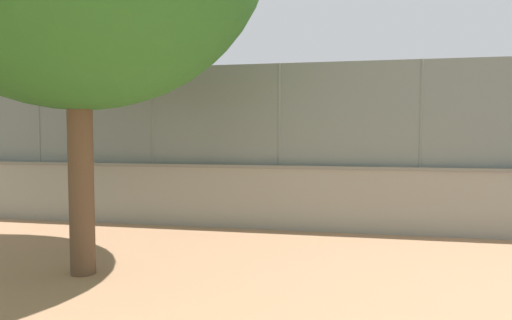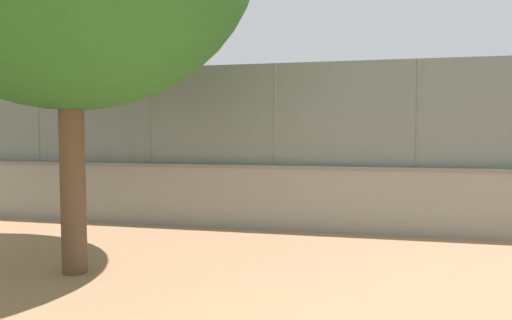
{
  "view_description": "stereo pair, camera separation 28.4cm",
  "coord_description": "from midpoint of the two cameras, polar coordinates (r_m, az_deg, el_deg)",
  "views": [
    {
      "loc": [
        -1.06,
        20.51,
        2.27
      ],
      "look_at": [
        2.6,
        4.95,
        1.3
      ],
      "focal_mm": 32.38,
      "sensor_mm": 36.0,
      "label": 1
    },
    {
      "loc": [
        -1.34,
        20.44,
        2.27
      ],
      "look_at": [
        2.6,
        4.95,
        1.3
      ],
      "focal_mm": 32.38,
      "sensor_mm": 36.0,
      "label": 2
    }
  ],
  "objects": [
    {
      "name": "ground_plane",
      "position": [
        20.63,
        9.84,
        -2.9
      ],
      "size": [
        260.0,
        260.0,
        0.0
      ],
      "primitive_type": "plane",
      "color": "tan"
    },
    {
      "name": "perimeter_wall",
      "position": [
        10.7,
        10.42,
        -4.71
      ],
      "size": [
        28.77,
        1.33,
        1.51
      ],
      "color": "gray",
      "rests_on": "ground_plane"
    },
    {
      "name": "fence_panel_on_wall",
      "position": [
        10.6,
        10.53,
        5.62
      ],
      "size": [
        28.25,
        0.99,
        2.35
      ],
      "color": "slate",
      "rests_on": "perimeter_wall"
    },
    {
      "name": "player_foreground_swinging",
      "position": [
        22.05,
        -5.54,
        -0.07
      ],
      "size": [
        0.9,
        0.96,
        1.56
      ],
      "color": "#591919",
      "rests_on": "ground_plane"
    },
    {
      "name": "player_at_service_line",
      "position": [
        18.2,
        2.64,
        -0.73
      ],
      "size": [
        0.96,
        0.91,
        1.6
      ],
      "color": "#B2B2B2",
      "rests_on": "ground_plane"
    },
    {
      "name": "sports_ball",
      "position": [
        20.2,
        -4.54,
        1.49
      ],
      "size": [
        0.13,
        0.13,
        0.13
      ],
      "primitive_type": "sphere",
      "color": "white"
    },
    {
      "name": "spare_ball_by_wall",
      "position": [
        11.7,
        16.36,
        -7.48
      ],
      "size": [
        0.16,
        0.16,
        0.16
      ],
      "primitive_type": "sphere",
      "color": "white",
      "rests_on": "ground_plane"
    },
    {
      "name": "courtside_bench",
      "position": [
        14.18,
        -19.27,
        -4.06
      ],
      "size": [
        1.61,
        0.43,
        0.87
      ],
      "color": "gray",
      "rests_on": "ground_plane"
    }
  ]
}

